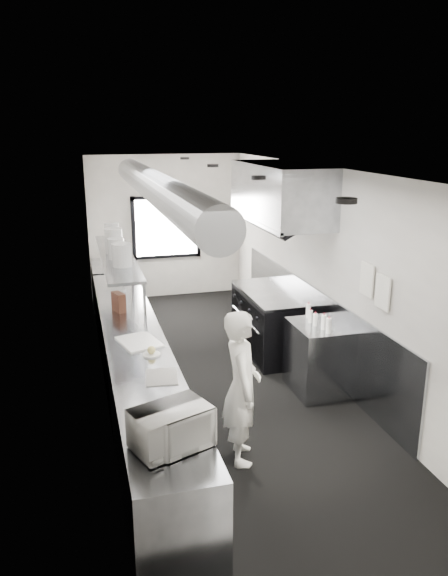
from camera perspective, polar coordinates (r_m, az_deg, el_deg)
floor at (r=7.64m, az=-0.66°, el=-9.21°), size 3.00×8.00×0.01m
ceiling at (r=6.91m, az=-0.73°, el=12.23°), size 3.00×8.00×0.01m
wall_back at (r=10.98m, az=-6.00°, el=6.28°), size 3.00×0.02×2.80m
wall_front at (r=3.70m, az=15.70°, el=-15.02°), size 3.00×0.02×2.80m
wall_left at (r=6.94m, az=-12.77°, el=0.09°), size 0.02×8.00×2.80m
wall_right at (r=7.65m, az=10.24°, el=1.74°), size 0.02×8.00×2.80m
wall_cladding at (r=8.15m, az=8.92°, el=-3.55°), size 0.03×5.50×1.10m
hvac_duct at (r=7.19m, az=-7.04°, el=10.27°), size 0.40×6.40×0.40m
service_window at (r=10.94m, az=-5.97°, el=6.25°), size 1.36×0.05×1.25m
exhaust_hood at (r=7.95m, az=5.76°, el=9.72°), size 0.81×2.20×0.88m
prep_counter at (r=6.82m, az=-9.08°, el=-8.52°), size 0.70×6.00×0.90m
pass_shelf at (r=7.89m, az=-10.97°, el=3.14°), size 0.45×3.00×0.68m
range at (r=8.37m, az=5.02°, el=-3.47°), size 0.88×1.60×0.94m
bottle_station at (r=7.21m, az=9.71°, el=-7.13°), size 0.65×0.80×0.90m
far_work_table at (r=10.29m, az=-11.43°, el=-0.06°), size 0.70×1.20×0.90m
notice_sheet_a at (r=6.56m, az=14.54°, el=0.85°), size 0.02×0.28×0.38m
notice_sheet_b at (r=6.29m, az=16.07°, el=-0.41°), size 0.02×0.28×0.38m
line_cook at (r=5.58m, az=1.84°, el=-10.19°), size 0.48×0.64×1.60m
microwave at (r=4.40m, az=-5.49°, el=-14.19°), size 0.65×0.58×0.33m
deli_tub_a at (r=4.86m, az=-8.04°, el=-12.69°), size 0.16×0.16×0.09m
deli_tub_b at (r=4.71m, az=-8.71°, el=-13.70°), size 0.17×0.17×0.09m
newspaper at (r=5.58m, az=-6.48°, el=-9.10°), size 0.36×0.43×0.01m
small_plate at (r=6.10m, az=-7.49°, el=-6.82°), size 0.23×0.23×0.02m
pastry at (r=6.08m, az=-7.51°, el=-6.36°), size 0.09×0.09×0.09m
cutting_board at (r=6.47m, az=-8.77°, el=-5.50°), size 0.53×0.63×0.02m
knife_block at (r=7.55m, az=-10.83°, el=-1.43°), size 0.18×0.26×0.26m
plate_stack_a at (r=7.19m, az=-10.50°, el=3.37°), size 0.29×0.29×0.29m
plate_stack_b at (r=7.61m, az=-11.08°, el=4.01°), size 0.25×0.25×0.28m
plate_stack_c at (r=7.98m, az=-11.33°, el=4.81°), size 0.30×0.30×0.35m
plate_stack_d at (r=8.53m, az=-11.50°, el=5.48°), size 0.27×0.27×0.33m
squeeze_bottle_a at (r=6.76m, az=10.75°, el=-3.84°), size 0.07×0.07×0.19m
squeeze_bottle_b at (r=6.87m, az=10.26°, el=-3.49°), size 0.06×0.06×0.19m
squeeze_bottle_c at (r=6.98m, az=9.40°, el=-3.25°), size 0.06×0.06×0.16m
squeeze_bottle_d at (r=7.08m, az=8.90°, el=-2.92°), size 0.06×0.06×0.16m
squeeze_bottle_e at (r=7.27m, az=8.71°, el=-2.32°), size 0.07×0.07×0.19m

